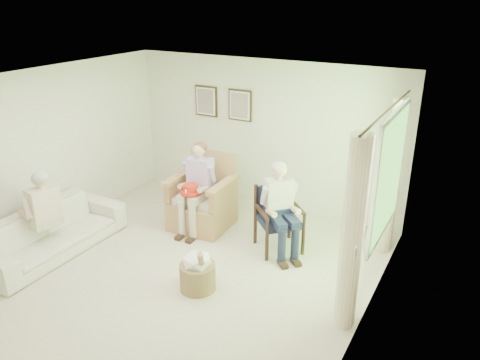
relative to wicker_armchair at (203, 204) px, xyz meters
The scene contains 18 objects.
floor 1.60m from the wicker_armchair, 72.83° to the right, with size 5.50×5.50×0.00m, color beige.
back_wall 1.63m from the wicker_armchair, 69.95° to the left, with size 5.00×0.04×2.60m, color silver.
left_wall 2.69m from the wicker_armchair, 143.87° to the right, with size 0.04×5.50×2.60m, color silver.
right_wall 3.44m from the wicker_armchair, 26.71° to the right, with size 0.04×5.50×2.60m, color silver.
ceiling 2.71m from the wicker_armchair, 72.83° to the right, with size 5.00×5.50×0.02m, color white.
window 3.18m from the wicker_armchair, ahead, with size 0.13×2.50×1.63m.
curtain_left 3.16m from the wicker_armchair, 24.46° to the right, with size 0.34×0.34×2.30m, color #FCECC5.
curtain_right 2.98m from the wicker_armchair, 13.91° to the left, with size 0.34×0.34×2.30m, color #FCECC5.
framed_print_left 1.98m from the wicker_armchair, 119.44° to the left, with size 0.45×0.05×0.55m.
framed_print_right 1.86m from the wicker_armchair, 89.53° to the left, with size 0.45×0.05×0.55m.
wicker_armchair is the anchor object (origin of this frame).
wood_armchair 1.42m from the wicker_armchair, ahead, with size 0.62×0.58×0.95m.
sofa 2.34m from the wicker_armchair, 129.65° to the right, with size 0.87×2.23×0.65m, color white.
person_wicker 0.50m from the wicker_armchair, 90.00° to the right, with size 0.40×0.63×1.42m.
person_dark 1.48m from the wicker_armchair, ahead, with size 0.40×0.63×1.35m.
person_sofa 2.46m from the wicker_armchair, 127.72° to the right, with size 0.42×0.63×1.30m.
red_hat 0.53m from the wicker_armchair, 88.06° to the right, with size 0.32×0.32×0.14m.
hatbox 1.81m from the wicker_armchair, 59.40° to the right, with size 0.52×0.52×0.69m.
Camera 1 is at (3.43, -4.31, 3.62)m, focal length 35.00 mm.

